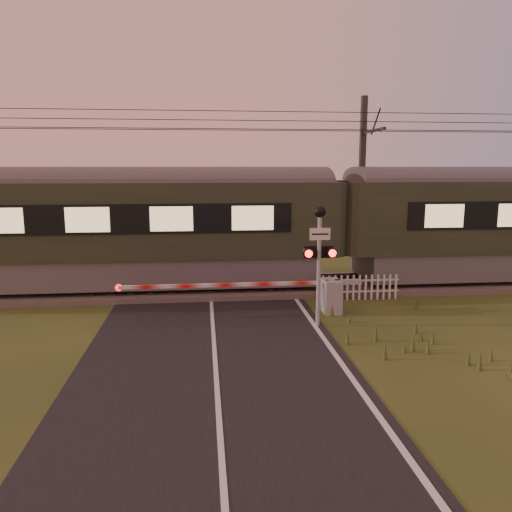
{
  "coord_description": "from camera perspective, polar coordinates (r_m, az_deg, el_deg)",
  "views": [
    {
      "loc": [
        -0.2,
        -10.66,
        4.26
      ],
      "look_at": [
        1.27,
        3.2,
        1.77
      ],
      "focal_mm": 35.0,
      "sensor_mm": 36.0,
      "label": 1
    }
  ],
  "objects": [
    {
      "name": "boom_gate",
      "position": [
        14.84,
        7.09,
        -4.37
      ],
      "size": [
        7.13,
        0.76,
        1.01
      ],
      "color": "gray",
      "rests_on": "ground"
    },
    {
      "name": "picket_fence",
      "position": [
        16.51,
        11.74,
        -3.53
      ],
      "size": [
        2.64,
        0.07,
        0.83
      ],
      "color": "silver",
      "rests_on": "ground"
    },
    {
      "name": "track_bed",
      "position": [
        17.67,
        -5.24,
        -3.64
      ],
      "size": [
        140.0,
        3.4,
        0.39
      ],
      "color": "#47423D",
      "rests_on": "ground"
    },
    {
      "name": "train",
      "position": [
        17.92,
        9.37,
        3.58
      ],
      "size": [
        42.32,
        2.92,
        3.94
      ],
      "color": "slate",
      "rests_on": "ground"
    },
    {
      "name": "overhead_wires",
      "position": [
        17.23,
        -5.55,
        14.97
      ],
      "size": [
        120.0,
        0.62,
        0.62
      ],
      "color": "black",
      "rests_on": "ground"
    },
    {
      "name": "catenary_mast",
      "position": [
        20.39,
        12.02,
        8.13
      ],
      "size": [
        0.22,
        2.46,
        6.97
      ],
      "color": "#2D2D30",
      "rests_on": "ground"
    },
    {
      "name": "ground",
      "position": [
        11.48,
        -4.71,
        -11.68
      ],
      "size": [
        160.0,
        160.0,
        0.0
      ],
      "primitive_type": "plane",
      "color": "#2D3E18",
      "rests_on": "ground"
    },
    {
      "name": "road",
      "position": [
        11.26,
        -4.59,
        -12.07
      ],
      "size": [
        6.0,
        140.0,
        0.03
      ],
      "color": "black",
      "rests_on": "ground"
    },
    {
      "name": "crossing_signal",
      "position": [
        13.27,
        7.25,
        1.34
      ],
      "size": [
        0.83,
        0.35,
        3.27
      ],
      "color": "gray",
      "rests_on": "ground"
    }
  ]
}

